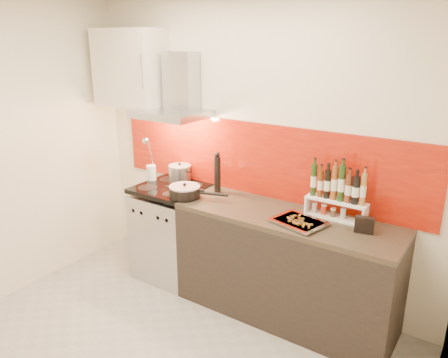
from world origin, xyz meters
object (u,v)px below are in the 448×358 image
Objects in this scene: saute_pan at (186,191)px; range_stove at (172,232)px; counter at (285,266)px; pepper_mill at (217,173)px; stock_pot at (180,173)px; baking_tray at (299,222)px.

range_stove is at bearing 155.56° from saute_pan.
pepper_mill reaches higher than counter.
stock_pot reaches higher than range_stove.
stock_pot is at bearing 168.98° from baking_tray.
saute_pan reaches higher than range_stove.
stock_pot reaches higher than counter.
stock_pot is (-1.23, 0.17, 0.54)m from counter.
pepper_mill is (0.15, 0.27, 0.12)m from saute_pan.
saute_pan reaches higher than counter.
counter is at bearing 145.85° from baking_tray.
stock_pot is 0.49× the size of baking_tray.
pepper_mill is at bearing -4.64° from stock_pot.
range_stove is at bearing -162.54° from pepper_mill.
saute_pan is at bearing -119.37° from pepper_mill.
baking_tray is (0.90, -0.23, -0.16)m from pepper_mill.
saute_pan reaches higher than baking_tray.
counter is at bearing -7.92° from stock_pot.
range_stove is 1.43m from baking_tray.
counter is 1.35m from stock_pot.
saute_pan is (0.29, -0.13, 0.52)m from range_stove.
stock_pot is 0.42× the size of saute_pan.
baking_tray is (1.05, 0.04, -0.04)m from saute_pan.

